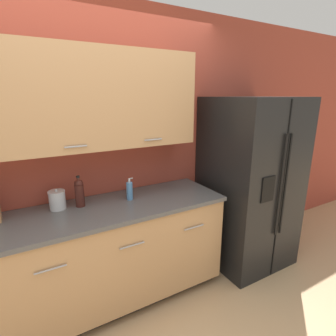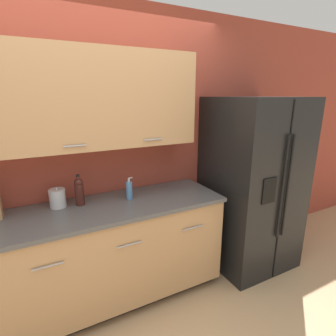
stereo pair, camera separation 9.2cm
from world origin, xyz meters
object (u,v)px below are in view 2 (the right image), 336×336
(wine_bottle, at_px, (79,191))
(steel_canister, at_px, (58,198))
(refrigerator, at_px, (251,184))
(soap_dispenser, at_px, (129,190))

(wine_bottle, xyz_separation_m, steel_canister, (-0.17, 0.04, -0.05))
(refrigerator, height_order, soap_dispenser, refrigerator)
(wine_bottle, distance_m, soap_dispenser, 0.42)
(wine_bottle, relative_size, soap_dispenser, 1.34)
(soap_dispenser, bearing_deg, steel_canister, 170.06)
(wine_bottle, height_order, soap_dispenser, wine_bottle)
(soap_dispenser, height_order, steel_canister, soap_dispenser)
(wine_bottle, bearing_deg, steel_canister, 167.66)
(refrigerator, xyz_separation_m, steel_canister, (-1.89, 0.24, 0.10))
(refrigerator, distance_m, soap_dispenser, 1.33)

